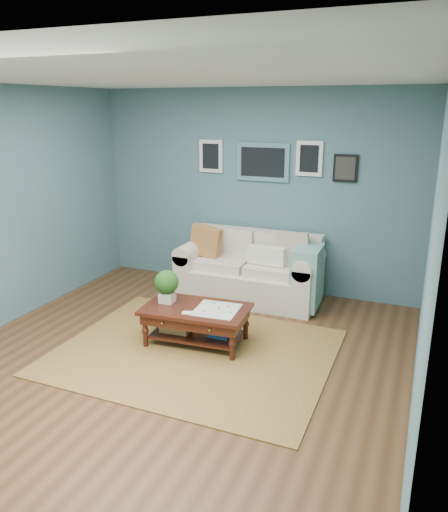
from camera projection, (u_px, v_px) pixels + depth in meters
The scene contains 4 objects.
room_shell at pixel (168, 231), 4.60m from camera, with size 5.00×5.02×2.70m.
area_rug at pixel (195, 352), 5.20m from camera, with size 2.77×2.21×0.01m, color brown.
loveseat at pixel (256, 270), 6.55m from camera, with size 1.88×0.85×0.97m.
coffee_table at pixel (191, 313), 5.32m from camera, with size 1.16×0.73×0.78m.
Camera 1 is at (2.20, -3.87, 2.46)m, focal length 35.00 mm.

